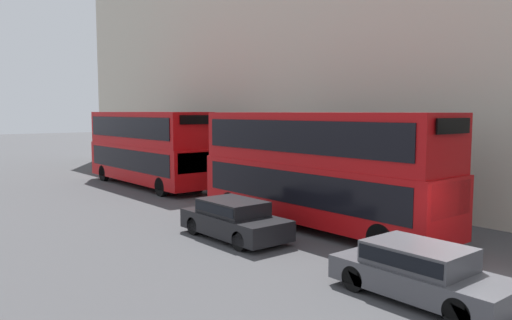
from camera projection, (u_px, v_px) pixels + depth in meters
ground_plane at (470, 285)px, 12.64m from camera, size 200.00×200.00×0.00m
bus_leading at (316, 165)px, 18.77m from camera, size 2.59×10.95×4.36m
bus_second_in_queue at (147, 145)px, 29.36m from camera, size 2.59×10.74×4.38m
car_dark_sedan at (420, 270)px, 11.68m from camera, size 1.78×4.22×1.30m
car_hatchback at (234, 218)px, 17.30m from camera, size 1.81×4.24×1.34m
pedestrian at (194, 170)px, 30.49m from camera, size 0.36×0.36×1.77m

